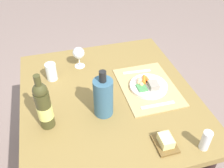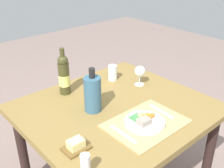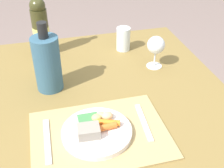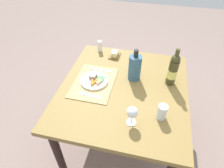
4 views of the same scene
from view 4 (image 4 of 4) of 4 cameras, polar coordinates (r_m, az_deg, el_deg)
ground_plane at (r=2.15m, az=2.65°, el=-14.87°), size 8.00×8.00×0.00m
dining_table at (r=1.66m, az=3.31°, el=-3.17°), size 1.14×1.03×0.70m
placemat at (r=1.65m, az=-5.30°, el=0.46°), size 0.45×0.33×0.01m
dinner_plate at (r=1.64m, az=-5.12°, el=1.14°), size 0.23×0.23×0.05m
fork at (r=1.77m, az=-3.39°, el=4.16°), size 0.02×0.20×0.00m
knife at (r=1.53m, az=-6.50°, el=-3.32°), size 0.03×0.19×0.00m
salt_shaker at (r=2.02m, az=-3.60°, el=11.06°), size 0.05×0.05×0.11m
butter_dish at (r=1.95m, az=0.80°, el=8.68°), size 0.13×0.10×0.06m
wine_glass at (r=1.29m, az=5.96°, el=-8.35°), size 0.08×0.08×0.15m
wine_bottle at (r=1.63m, az=17.45°, el=3.96°), size 0.08×0.08×0.33m
water_tumbler at (r=1.39m, az=14.40°, el=-8.14°), size 0.07×0.07×0.12m
cooler_bottle at (r=1.63m, az=6.69°, el=4.87°), size 0.10×0.10×0.28m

